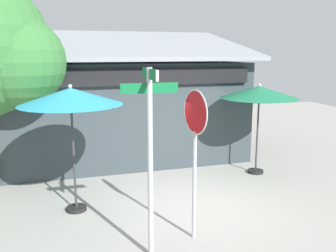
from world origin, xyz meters
name	(u,v)px	position (x,y,z in m)	size (l,w,h in m)	color
ground_plane	(193,207)	(0.00, 0.00, -0.05)	(28.00, 28.00, 0.10)	#9E9B93
cafe_building	(122,106)	(-0.77, 4.56, 1.64)	(7.83, 4.67, 4.15)	#333D42
street_sign_post	(150,145)	(-1.45, -1.78, 1.94)	(0.92, 0.98, 3.17)	#A8AAB2
stop_sign	(195,136)	(-0.53, -1.40, 1.94)	(0.14, 0.79, 2.76)	#A8AAB2
patio_umbrella_teal_left	(71,98)	(-2.55, 0.47, 2.47)	(2.14, 2.14, 2.75)	black
patio_umbrella_forest_green_center	(259,93)	(2.51, 1.58, 2.28)	(2.13, 2.13, 2.55)	black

